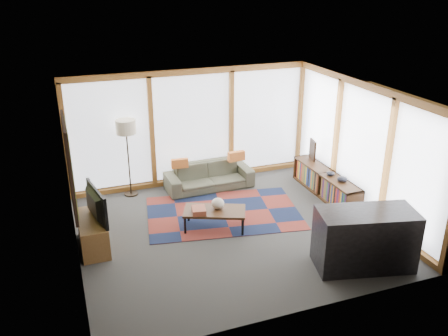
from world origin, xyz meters
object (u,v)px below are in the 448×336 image
object	(u,v)px
floor_lamp	(128,158)
tv_console	(93,233)
coffee_table	(215,219)
bar_counter	(365,239)
bookshelf	(325,184)
television	(91,205)
sofa	(209,176)

from	to	relation	value
floor_lamp	tv_console	distance (m)	2.23
coffee_table	bar_counter	world-z (taller)	bar_counter
bookshelf	tv_console	size ratio (longest dim) A/B	2.00
bookshelf	television	bearing A→B (deg)	-174.56
bookshelf	tv_console	distance (m)	4.92
sofa	tv_console	world-z (taller)	sofa
tv_console	television	bearing A→B (deg)	-54.67
sofa	coffee_table	bearing A→B (deg)	-106.65
bookshelf	bar_counter	xyz separation A→B (m)	(-0.83, -2.52, 0.22)
coffee_table	bookshelf	distance (m)	2.75
floor_lamp	sofa	bearing A→B (deg)	-8.26
tv_console	sofa	bearing A→B (deg)	32.01
floor_lamp	tv_console	xyz separation A→B (m)	(-0.98, -1.92, -0.57)
floor_lamp	coffee_table	bearing A→B (deg)	-58.75
floor_lamp	bookshelf	xyz separation A→B (m)	(3.92, -1.49, -0.57)
sofa	television	distance (m)	3.21
tv_console	coffee_table	bearing A→B (deg)	-2.55
bookshelf	television	size ratio (longest dim) A/B	2.17
television	bar_counter	xyz separation A→B (m)	(4.05, -2.06, -0.34)
bookshelf	tv_console	bearing A→B (deg)	-174.97
coffee_table	bookshelf	size ratio (longest dim) A/B	0.52
tv_console	television	xyz separation A→B (m)	(0.02, -0.03, 0.56)
floor_lamp	bookshelf	bearing A→B (deg)	-20.82
floor_lamp	coffee_table	xyz separation A→B (m)	(1.23, -2.02, -0.65)
tv_console	bar_counter	xyz separation A→B (m)	(4.07, -2.09, 0.22)
sofa	bookshelf	world-z (taller)	sofa
bookshelf	television	distance (m)	4.93
television	bar_counter	distance (m)	4.56
television	bookshelf	bearing A→B (deg)	-95.02
sofa	television	bearing A→B (deg)	-148.80
sofa	television	world-z (taller)	television
sofa	bar_counter	world-z (taller)	bar_counter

